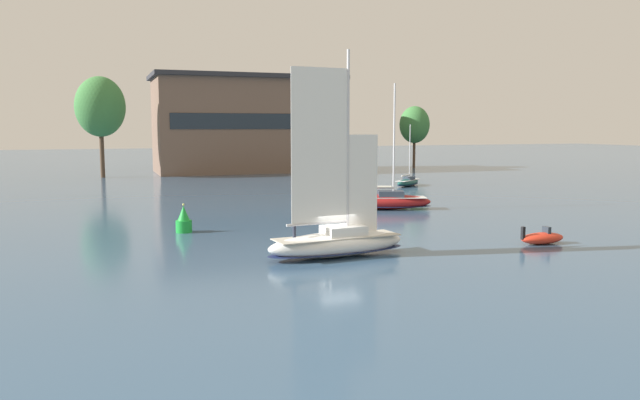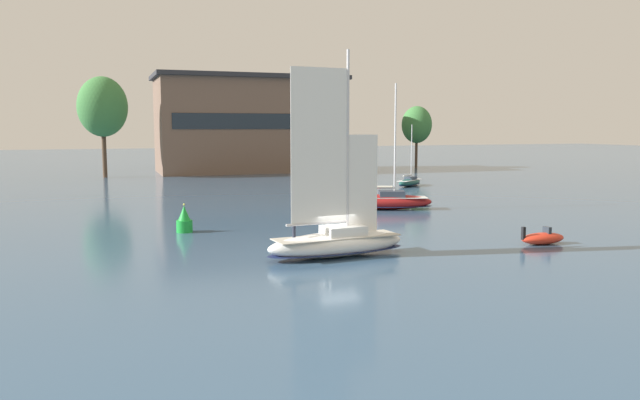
% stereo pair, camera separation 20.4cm
% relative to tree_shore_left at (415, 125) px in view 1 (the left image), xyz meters
% --- Properties ---
extents(ground_plane, '(400.00, 400.00, 0.00)m').
position_rel_tree_shore_left_xyz_m(ground_plane, '(-43.16, -70.36, -8.13)').
color(ground_plane, '#385675').
extents(waterfront_building, '(32.15, 15.43, 16.44)m').
position_rel_tree_shore_left_xyz_m(waterfront_building, '(-31.57, 2.02, 0.13)').
color(waterfront_building, brown).
rests_on(waterfront_building, ground).
extents(tree_shore_left, '(5.64, 5.64, 11.61)m').
position_rel_tree_shore_left_xyz_m(tree_shore_left, '(0.00, 0.00, 0.00)').
color(tree_shore_left, '#4C3828').
rests_on(tree_shore_left, ground).
extents(tree_shore_center, '(7.46, 7.46, 15.36)m').
position_rel_tree_shore_left_xyz_m(tree_shore_center, '(-55.58, -3.38, 2.62)').
color(tree_shore_center, '#4C3828').
rests_on(tree_shore_center, ground).
extents(sailboat_main, '(9.09, 3.32, 12.23)m').
position_rel_tree_shore_left_xyz_m(sailboat_main, '(-43.15, -70.36, -7.14)').
color(sailboat_main, white).
rests_on(sailboat_main, ground).
extents(sailboat_moored_near_marina, '(8.85, 5.05, 11.74)m').
position_rel_tree_shore_left_xyz_m(sailboat_moored_near_marina, '(-30.92, -51.87, -7.33)').
color(sailboat_moored_near_marina, maroon).
rests_on(sailboat_moored_near_marina, ground).
extents(sailboat_moored_far_slip, '(5.57, 4.94, 8.05)m').
position_rel_tree_shore_left_xyz_m(sailboat_moored_far_slip, '(-18.03, -31.80, -7.58)').
color(sailboat_moored_far_slip, '#194C47').
rests_on(sailboat_moored_far_slip, ground).
extents(motor_tender, '(3.25, 1.35, 1.24)m').
position_rel_tree_shore_left_xyz_m(motor_tender, '(-28.88, -71.26, -7.72)').
color(motor_tender, red).
rests_on(motor_tender, ground).
extents(channel_buoy, '(1.19, 1.19, 2.14)m').
position_rel_tree_shore_left_xyz_m(channel_buoy, '(-50.64, -58.49, -7.28)').
color(channel_buoy, green).
rests_on(channel_buoy, ground).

